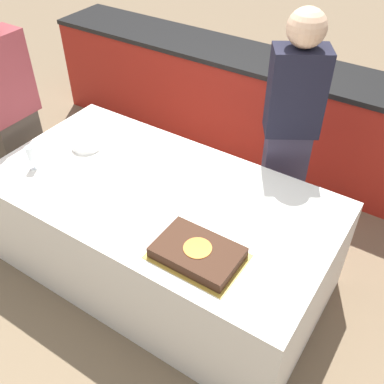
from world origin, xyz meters
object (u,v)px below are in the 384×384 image
object	(u,v)px
person_cutting_cake	(290,132)
cake	(198,253)
plate_stack	(86,145)
person_seated_left	(11,116)
wine_glass	(31,154)

from	to	relation	value
person_cutting_cake	cake	bearing A→B (deg)	58.59
plate_stack	person_cutting_cake	xyz separation A→B (m)	(1.15, 0.68, 0.14)
cake	person_seated_left	size ratio (longest dim) A/B	0.29
cake	person_cutting_cake	bearing A→B (deg)	90.00
wine_glass	person_seated_left	world-z (taller)	person_seated_left
person_cutting_cake	person_seated_left	bearing A→B (deg)	-7.48
cake	person_seated_left	bearing A→B (deg)	169.89
cake	plate_stack	xyz separation A→B (m)	(-1.15, 0.42, -0.01)
cake	wine_glass	bearing A→B (deg)	177.01
cake	wine_glass	distance (m)	1.27
cake	person_cutting_cake	world-z (taller)	person_cutting_cake
plate_stack	wine_glass	xyz separation A→B (m)	(-0.12, -0.35, 0.08)
plate_stack	cake	bearing A→B (deg)	-19.86
plate_stack	person_seated_left	distance (m)	0.62
cake	plate_stack	bearing A→B (deg)	160.14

